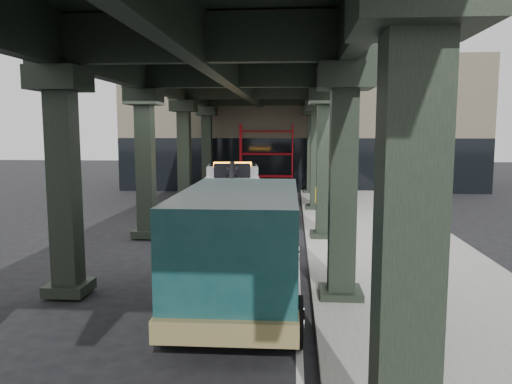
% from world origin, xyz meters
% --- Properties ---
extents(ground, '(90.00, 90.00, 0.00)m').
position_xyz_m(ground, '(0.00, 0.00, 0.00)').
color(ground, black).
rests_on(ground, ground).
extents(sidewalk, '(5.00, 40.00, 0.15)m').
position_xyz_m(sidewalk, '(4.50, 2.00, 0.07)').
color(sidewalk, gray).
rests_on(sidewalk, ground).
extents(lane_stripe, '(0.12, 38.00, 0.01)m').
position_xyz_m(lane_stripe, '(1.70, 2.00, 0.01)').
color(lane_stripe, silver).
rests_on(lane_stripe, ground).
extents(viaduct, '(7.40, 32.00, 6.40)m').
position_xyz_m(viaduct, '(-0.40, 2.00, 5.46)').
color(viaduct, black).
rests_on(viaduct, ground).
extents(building, '(22.00, 10.00, 8.00)m').
position_xyz_m(building, '(2.00, 20.00, 4.00)').
color(building, '#C6B793').
rests_on(building, ground).
extents(scaffolding, '(3.08, 0.88, 4.00)m').
position_xyz_m(scaffolding, '(0.00, 14.64, 2.11)').
color(scaffolding, red).
rests_on(scaffolding, ground).
extents(tow_truck, '(2.89, 7.68, 2.46)m').
position_xyz_m(tow_truck, '(-0.80, 4.72, 1.20)').
color(tow_truck, black).
rests_on(tow_truck, ground).
extents(towed_van, '(2.53, 6.17, 2.49)m').
position_xyz_m(towed_van, '(0.52, -4.36, 1.34)').
color(towed_van, '#103839').
rests_on(towed_van, ground).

